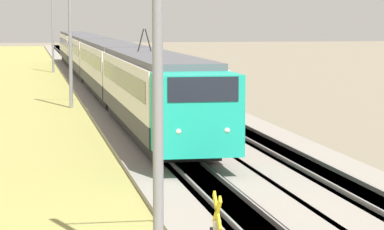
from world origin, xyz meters
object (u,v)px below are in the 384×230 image
(catenary_mast_near, at_px, (160,60))
(catenary_mast_far, at_px, (53,27))
(passenger_train, at_px, (98,59))
(catenary_mast_mid, at_px, (71,28))

(catenary_mast_near, xyz_separation_m, catenary_mast_far, (74.25, 0.00, 0.05))
(catenary_mast_near, bearing_deg, catenary_mast_far, 0.00)
(passenger_train, distance_m, catenary_mast_far, 20.31)
(catenary_mast_near, height_order, catenary_mast_mid, catenary_mast_mid)
(catenary_mast_near, bearing_deg, catenary_mast_mid, 0.00)
(catenary_mast_near, relative_size, catenary_mast_far, 0.99)
(passenger_train, bearing_deg, catenary_mast_far, -171.75)
(passenger_train, distance_m, catenary_mast_near, 54.41)
(passenger_train, relative_size, catenary_mast_far, 9.54)
(passenger_train, relative_size, catenary_mast_near, 9.65)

